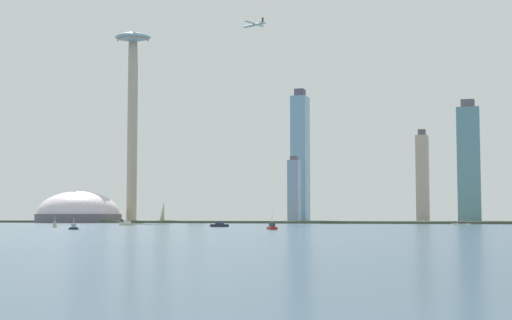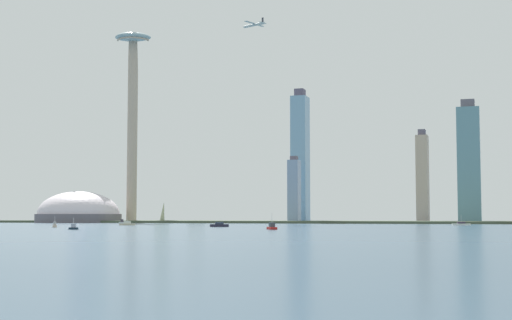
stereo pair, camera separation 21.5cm
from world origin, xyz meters
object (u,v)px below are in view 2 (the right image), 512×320
Objects in this scene: skyscraper_6 at (196,203)px; boat_5 at (127,224)px; skyscraper_2 at (80,173)px; boat_3 at (122,222)px; skyscraper_8 at (162,180)px; boat_2 at (461,224)px; skyscraper_3 at (97,173)px; skyscraper_1 at (75,180)px; boat_1 at (73,227)px; stadium_dome at (79,215)px; boat_4 at (219,225)px; boat_6 at (55,225)px; airplane at (254,25)px; skyscraper_7 at (300,158)px; skyscraper_4 at (469,164)px; skyscraper_0 at (423,178)px; skyscraper_5 at (294,191)px; observation_tower at (133,84)px; boat_0 at (272,227)px.

skyscraper_6 is 334.37m from boat_5.
skyscraper_2 is 303.56m from boat_3.
skyscraper_8 is 6.58× the size of boat_2.
boat_3 is at bearing -54.69° from skyscraper_3.
boat_2 is at bearing -19.87° from skyscraper_1.
boat_1 is at bearing 40.27° from boat_2.
boat_4 is (303.87, -300.15, -8.59)m from stadium_dome.
boat_3 reaches higher than boat_4.
boat_1 is 0.82× the size of boat_6.
stadium_dome is at bearing -79.75° from boat_5.
boat_2 is 327.68m from airplane.
skyscraper_7 is 186.22m from skyscraper_8.
skyscraper_2 is 18.86× the size of boat_1.
stadium_dome is 427.20m from boat_4.
boat_2 is (-1.95, -188.04, -68.33)m from skyscraper_4.
stadium_dome is at bearing -173.95° from skyscraper_4.
skyscraper_0 is 485.39m from skyscraper_2.
skyscraper_4 is (543.92, -50.30, -0.84)m from skyscraper_2.
boat_4 is at bearing 81.82° from boat_1.
skyscraper_8 is 524.01m from boat_1.
skyscraper_5 is at bearing -153.28° from skyscraper_0.
skyscraper_6 is at bearing -176.72° from skyscraper_0.
skyscraper_2 is 546.01m from boat_4.
skyscraper_2 reaches higher than boat_1.
skyscraper_1 is at bearing -165.19° from skyscraper_6.
skyscraper_4 is 9.38× the size of boat_4.
skyscraper_6 is (143.83, 14.12, -43.19)m from skyscraper_3.
skyscraper_4 is at bearing 113.76° from boat_6.
stadium_dome is at bearing -172.42° from skyscraper_5.
skyscraper_1 is 1.67× the size of skyscraper_5.
boat_4 is 0.50× the size of airplane.
stadium_dome is at bearing -157.97° from observation_tower.
skyscraper_6 is 0.30× the size of skyscraper_7.
boat_4 is (212.73, -357.83, -55.30)m from skyscraper_8.
boat_5 is (-115.25, 67.17, -0.05)m from boat_4.
airplane is at bearing -154.11° from skyscraper_4.
skyscraper_0 is 0.81× the size of skyscraper_2.
boat_2 is 1.12× the size of boat_4.
boat_4 is (-180.73, -351.53, -68.08)m from skyscraper_4.
skyscraper_7 is 313.47m from boat_2.
skyscraper_8 is at bearing -11.61° from skyscraper_3.
airplane reaches higher than stadium_dome.
boat_6 is (131.11, -387.33, -180.19)m from observation_tower.
boat_4 is (49.23, 136.92, 0.12)m from boat_1.
skyscraper_1 is 14.69× the size of boat_6.
boat_3 is at bearing 49.50° from airplane.
skyscraper_2 is at bearing 177.50° from boat_6.
boat_2 is 2.40× the size of boat_3.
boat_1 is 214.51m from boat_5.
boat_0 is (284.67, -455.05, -55.12)m from skyscraper_8.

